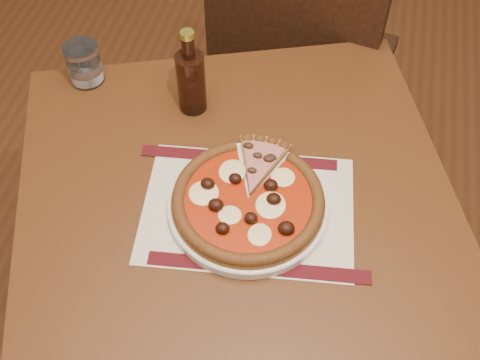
% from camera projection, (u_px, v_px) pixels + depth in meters
% --- Properties ---
extents(table, '(1.03, 1.03, 0.75)m').
position_uv_depth(table, '(238.00, 228.00, 1.18)').
color(table, '#562D14').
rests_on(table, ground).
extents(chair_far, '(0.51, 0.51, 0.92)m').
position_uv_depth(chair_far, '(299.00, 64.00, 1.66)').
color(chair_far, black).
rests_on(chair_far, ground).
extents(placemat, '(0.41, 0.31, 0.00)m').
position_uv_depth(placemat, '(248.00, 209.00, 1.09)').
color(placemat, beige).
rests_on(placemat, table).
extents(plate, '(0.29, 0.29, 0.02)m').
position_uv_depth(plate, '(248.00, 206.00, 1.08)').
color(plate, white).
rests_on(plate, placemat).
extents(pizza, '(0.27, 0.27, 0.04)m').
position_uv_depth(pizza, '(248.00, 200.00, 1.06)').
color(pizza, brown).
rests_on(pizza, plate).
extents(ham_slice, '(0.10, 0.14, 0.02)m').
position_uv_depth(ham_slice, '(260.00, 165.00, 1.11)').
color(ham_slice, brown).
rests_on(ham_slice, plate).
extents(water_glass, '(0.09, 0.09, 0.09)m').
position_uv_depth(water_glass, '(84.00, 64.00, 1.26)').
color(water_glass, white).
rests_on(water_glass, table).
extents(bottle, '(0.06, 0.06, 0.19)m').
position_uv_depth(bottle, '(191.00, 80.00, 1.19)').
color(bottle, '#33160C').
rests_on(bottle, table).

